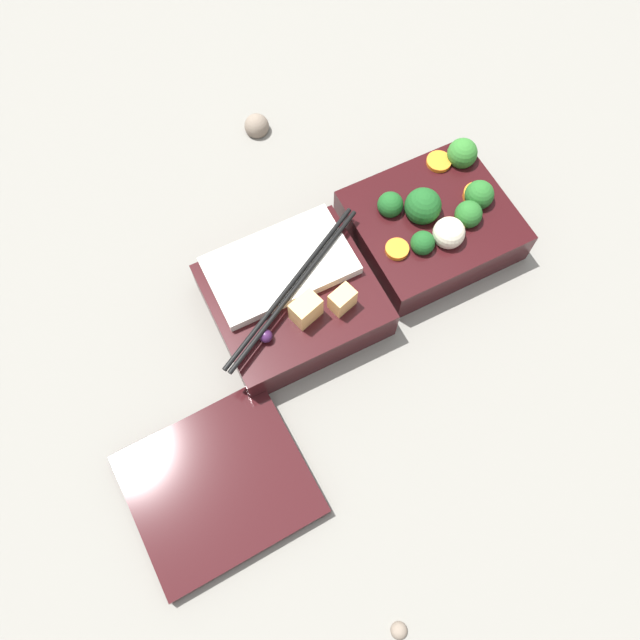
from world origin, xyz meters
TOP-DOWN VIEW (x-y plane):
  - ground_plane at (0.00, 0.00)m, footprint 3.00×3.00m
  - bento_tray_vegetable at (-0.08, -0.02)m, footprint 0.17×0.16m
  - bento_tray_rice at (0.10, -0.00)m, footprint 0.20×0.16m
  - bento_lid at (0.25, 0.14)m, footprint 0.18×0.16m
  - pebble_0 at (0.03, -0.25)m, footprint 0.03×0.03m
  - pebble_1 at (0.16, 0.34)m, footprint 0.02×0.02m

SIDE VIEW (x-z plane):
  - ground_plane at x=0.00m, z-range 0.00..0.00m
  - pebble_1 at x=0.16m, z-range 0.00..0.01m
  - bento_lid at x=0.25m, z-range 0.00..0.01m
  - pebble_0 at x=0.03m, z-range -0.01..0.02m
  - bento_tray_rice at x=0.10m, z-range -0.01..0.07m
  - bento_tray_vegetable at x=-0.08m, z-range -0.01..0.07m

